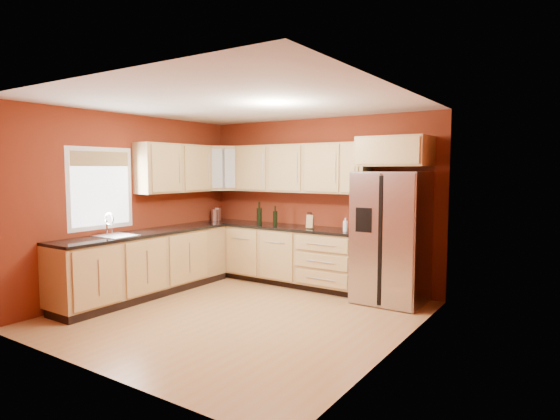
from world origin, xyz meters
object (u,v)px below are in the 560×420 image
object	(u,v)px
refrigerator	(391,237)
soap_dispenser	(345,225)
canister_left	(215,215)
wine_bottle_a	(275,215)
knife_block	(310,222)

from	to	relation	value
refrigerator	soap_dispenser	bearing A→B (deg)	-179.97
canister_left	wine_bottle_a	size ratio (longest dim) A/B	0.63
wine_bottle_a	knife_block	bearing A→B (deg)	-4.07
canister_left	soap_dispenser	bearing A→B (deg)	-0.63
refrigerator	wine_bottle_a	xyz separation A→B (m)	(-1.95, 0.06, 0.18)
wine_bottle_a	canister_left	bearing A→B (deg)	-178.29
refrigerator	wine_bottle_a	world-z (taller)	refrigerator
soap_dispenser	knife_block	bearing A→B (deg)	178.33
refrigerator	wine_bottle_a	bearing A→B (deg)	178.10
refrigerator	canister_left	bearing A→B (deg)	179.51
knife_block	canister_left	bearing A→B (deg)	163.81
wine_bottle_a	refrigerator	bearing A→B (deg)	-1.90
soap_dispenser	refrigerator	bearing A→B (deg)	0.03
canister_left	soap_dispenser	world-z (taller)	canister_left
knife_block	wine_bottle_a	bearing A→B (deg)	160.05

